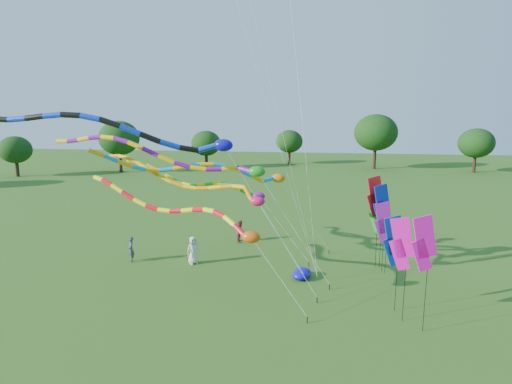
# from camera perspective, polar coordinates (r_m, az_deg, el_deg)

# --- Properties ---
(ground) EXTENTS (160.00, 160.00, 0.00)m
(ground) POSITION_cam_1_polar(r_m,az_deg,el_deg) (21.23, 1.05, -15.66)
(ground) COLOR #265C18
(ground) RESTS_ON ground
(tree_ring) EXTENTS (119.41, 117.15, 9.60)m
(tree_ring) POSITION_cam_1_polar(r_m,az_deg,el_deg) (24.85, -1.66, 1.78)
(tree_ring) COLOR #382314
(tree_ring) RESTS_ON ground
(tube_kite_red) EXTENTS (12.57, 5.22, 6.23)m
(tube_kite_red) POSITION_cam_1_polar(r_m,az_deg,el_deg) (22.64, -8.96, -2.81)
(tube_kite_red) COLOR black
(tube_kite_red) RESTS_ON ground
(tube_kite_orange) EXTENTS (13.49, 5.49, 7.38)m
(tube_kite_orange) POSITION_cam_1_polar(r_m,az_deg,el_deg) (24.55, -8.43, 1.38)
(tube_kite_orange) COLOR black
(tube_kite_orange) RESTS_ON ground
(tube_kite_purple) EXTENTS (15.84, 1.53, 8.74)m
(tube_kite_purple) POSITION_cam_1_polar(r_m,az_deg,el_deg) (23.90, -10.72, 4.56)
(tube_kite_purple) COLOR black
(tube_kite_purple) RESTS_ON ground
(tube_kite_blue) EXTENTS (17.64, 3.31, 10.24)m
(tube_kite_blue) POSITION_cam_1_polar(r_m,az_deg,el_deg) (23.08, -17.36, 7.69)
(tube_kite_blue) COLOR black
(tube_kite_blue) RESTS_ON ground
(tube_kite_cyan) EXTENTS (13.39, 5.61, 7.86)m
(tube_kite_cyan) POSITION_cam_1_polar(r_m,az_deg,el_deg) (25.68, -5.74, 2.82)
(tube_kite_cyan) COLOR black
(tube_kite_cyan) RESTS_ON ground
(tube_kite_green) EXTENTS (12.42, 2.63, 6.68)m
(tube_kite_green) POSITION_cam_1_polar(r_m,az_deg,el_deg) (27.89, -6.39, 1.08)
(tube_kite_green) COLOR black
(tube_kite_green) RESTS_ON ground
(banner_pole_green) EXTENTS (1.12, 0.45, 4.51)m
(banner_pole_green) POSITION_cam_1_polar(r_m,az_deg,el_deg) (26.92, 15.95, -2.97)
(banner_pole_green) COLOR black
(banner_pole_green) RESTS_ON ground
(banner_pole_magenta_b) EXTENTS (1.15, 0.35, 5.24)m
(banner_pole_magenta_b) POSITION_cam_1_polar(r_m,az_deg,el_deg) (19.34, 21.47, -6.46)
(banner_pole_magenta_b) COLOR black
(banner_pole_magenta_b) RESTS_ON ground
(banner_pole_blue_b) EXTENTS (1.09, 0.55, 5.35)m
(banner_pole_blue_b) POSITION_cam_1_polar(r_m,az_deg,el_deg) (25.77, 16.42, -1.70)
(banner_pole_blue_b) COLOR black
(banner_pole_blue_b) RESTS_ON ground
(banner_pole_blue_a) EXTENTS (1.14, 0.40, 4.73)m
(banner_pole_blue_a) POSITION_cam_1_polar(r_m,az_deg,el_deg) (21.05, 17.92, -6.29)
(banner_pole_blue_a) COLOR black
(banner_pole_blue_a) RESTS_ON ground
(banner_pole_violet) EXTENTS (1.15, 0.30, 4.37)m
(banner_pole_violet) POSITION_cam_1_polar(r_m,az_deg,el_deg) (25.77, 16.64, -3.93)
(banner_pole_violet) COLOR black
(banner_pole_violet) RESTS_ON ground
(banner_pole_red) EXTENTS (1.10, 0.52, 5.74)m
(banner_pole_red) POSITION_cam_1_polar(r_m,az_deg,el_deg) (26.19, 15.60, -0.61)
(banner_pole_red) COLOR black
(banner_pole_red) RESTS_ON ground
(banner_pole_magenta_a) EXTENTS (1.15, 0.35, 4.89)m
(banner_pole_magenta_a) POSITION_cam_1_polar(r_m,az_deg,el_deg) (20.18, 18.84, -6.60)
(banner_pole_magenta_a) COLOR black
(banner_pole_magenta_a) RESTS_ON ground
(blue_nylon_heap) EXTENTS (1.53, 1.31, 0.46)m
(blue_nylon_heap) POSITION_cam_1_polar(r_m,az_deg,el_deg) (24.99, 6.50, -10.98)
(blue_nylon_heap) COLOR #110DAF
(blue_nylon_heap) RESTS_ON ground
(person_a) EXTENTS (1.01, 0.98, 1.75)m
(person_a) POSITION_cam_1_polar(r_m,az_deg,el_deg) (27.26, -8.37, -7.67)
(person_a) COLOR beige
(person_a) RESTS_ON ground
(person_b) EXTENTS (0.63, 0.70, 1.61)m
(person_b) POSITION_cam_1_polar(r_m,az_deg,el_deg) (28.45, -16.33, -7.36)
(person_b) COLOR #3A4251
(person_b) RESTS_ON ground
(person_c) EXTENTS (0.62, 0.79, 1.60)m
(person_c) POSITION_cam_1_polar(r_m,az_deg,el_deg) (31.41, -2.08, -5.22)
(person_c) COLOR maroon
(person_c) RESTS_ON ground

